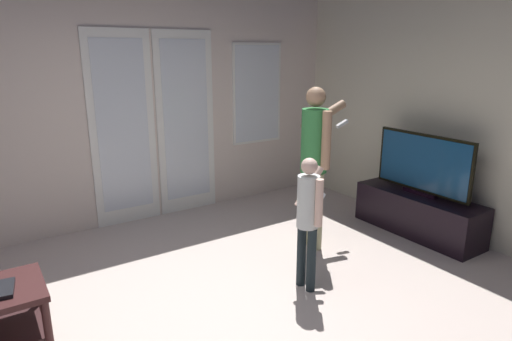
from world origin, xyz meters
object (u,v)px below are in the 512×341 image
person_child (308,212)px  tv_stand (418,214)px  flat_screen_tv (423,164)px  person_adult (315,153)px

person_child → tv_stand: bearing=6.7°
tv_stand → flat_screen_tv: 0.55m
person_adult → person_child: bearing=-133.8°
tv_stand → person_child: size_ratio=1.23×
person_adult → person_child: size_ratio=1.43×
tv_stand → person_child: (-1.71, -0.20, 0.45)m
flat_screen_tv → person_child: size_ratio=0.99×
tv_stand → flat_screen_tv: flat_screen_tv is taller
tv_stand → person_adult: bearing=161.2°
flat_screen_tv → person_adult: 1.22m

